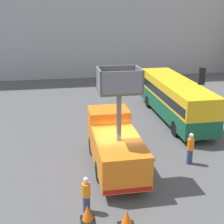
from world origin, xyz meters
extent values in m
plane|color=#4C4C4F|center=(0.00, 0.00, 0.00)|extent=(120.00, 120.00, 0.00)
cube|color=#9E9EA3|center=(0.00, 28.49, 9.15)|extent=(44.00, 10.00, 18.31)
cube|color=orange|center=(-0.17, 2.34, 1.65)|extent=(2.36, 1.89, 2.34)
cube|color=orange|center=(-0.17, -0.81, 1.33)|extent=(2.36, 4.42, 1.72)
cube|color=red|center=(-0.17, -2.97, 0.62)|extent=(2.31, 0.10, 0.24)
cylinder|color=black|center=(-1.20, 2.34, 0.53)|extent=(0.30, 1.05, 1.05)
cylinder|color=black|center=(0.86, 2.34, 0.53)|extent=(0.30, 1.05, 1.05)
cylinder|color=black|center=(-1.20, -0.81, 0.53)|extent=(0.30, 1.05, 1.05)
cylinder|color=black|center=(0.86, -0.81, 0.53)|extent=(0.30, 1.05, 1.05)
cylinder|color=slate|center=(-0.17, -0.81, 3.46)|extent=(0.24, 0.24, 2.54)
cube|color=brown|center=(-0.17, -0.81, 4.78)|extent=(2.02, 1.55, 0.10)
cube|color=slate|center=(-1.14, -0.81, 5.36)|extent=(0.08, 1.55, 1.05)
cube|color=slate|center=(0.80, -0.81, 5.36)|extent=(0.08, 1.55, 1.05)
cube|color=slate|center=(-0.17, -0.08, 5.36)|extent=(2.02, 0.08, 1.05)
cube|color=slate|center=(-0.17, -1.55, 5.36)|extent=(2.02, 0.08, 1.05)
cube|color=#145638|center=(5.98, 7.35, 1.06)|extent=(2.55, 10.65, 1.20)
cube|color=yellow|center=(5.98, 7.35, 2.39)|extent=(2.55, 10.65, 1.47)
cube|color=black|center=(5.98, 7.35, 2.17)|extent=(2.57, 10.23, 0.65)
cylinder|color=black|center=(4.85, 10.65, 0.54)|extent=(0.30, 1.07, 1.07)
cylinder|color=black|center=(7.11, 10.65, 0.54)|extent=(0.30, 1.07, 1.07)
cylinder|color=black|center=(4.85, 4.04, 0.54)|extent=(0.30, 1.07, 1.07)
cylinder|color=black|center=(7.11, 4.04, 0.54)|extent=(0.30, 1.07, 1.07)
cube|color=black|center=(4.36, -0.13, 5.19)|extent=(0.40, 0.40, 0.90)
sphere|color=red|center=(4.36, -0.13, 5.44)|extent=(0.20, 0.20, 0.20)
cylinder|color=navy|center=(-2.11, -3.36, 0.40)|extent=(0.32, 0.32, 0.79)
cylinder|color=orange|center=(-2.11, -3.36, 1.11)|extent=(0.38, 0.38, 0.63)
sphere|color=tan|center=(-2.11, -3.36, 1.53)|extent=(0.21, 0.21, 0.21)
sphere|color=white|center=(-2.11, -3.36, 1.62)|extent=(0.23, 0.23, 0.23)
cylinder|color=navy|center=(4.17, 0.02, 0.43)|extent=(0.32, 0.32, 0.86)
cylinder|color=orange|center=(4.17, 0.02, 1.21)|extent=(0.38, 0.38, 0.68)
sphere|color=tan|center=(4.17, 0.02, 1.66)|extent=(0.23, 0.23, 0.23)
sphere|color=white|center=(4.17, 0.02, 1.77)|extent=(0.25, 0.25, 0.25)
cone|color=#F25B0F|center=(-0.59, -4.66, 0.39)|extent=(0.55, 0.55, 0.79)
cube|color=black|center=(-2.14, -3.94, 0.01)|extent=(0.63, 0.63, 0.03)
cone|color=#F25B0F|center=(-2.14, -3.94, 0.36)|extent=(0.50, 0.50, 0.72)
camera|label=1|loc=(-3.07, -15.03, 8.68)|focal=50.00mm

